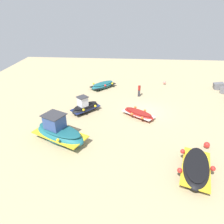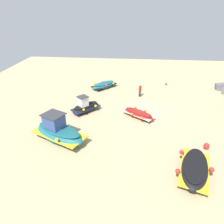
{
  "view_description": "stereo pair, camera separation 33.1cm",
  "coord_description": "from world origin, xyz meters",
  "views": [
    {
      "loc": [
        21.26,
        -2.08,
        10.91
      ],
      "look_at": [
        2.17,
        -3.64,
        0.9
      ],
      "focal_mm": 33.66,
      "sensor_mm": 36.0,
      "label": 1
    },
    {
      "loc": [
        21.23,
        -1.75,
        10.91
      ],
      "look_at": [
        2.17,
        -3.64,
        0.9
      ],
      "focal_mm": 33.66,
      "sensor_mm": 36.0,
      "label": 2
    }
  ],
  "objects": [
    {
      "name": "person_walking",
      "position": [
        -4.23,
        -0.65,
        0.98
      ],
      "size": [
        0.32,
        0.32,
        1.7
      ],
      "rotation": [
        0.0,
        0.0,
        5.92
      ],
      "color": "#2D2D38",
      "rests_on": "ground_plane"
    },
    {
      "name": "mooring_buoy_0",
      "position": [
        -9.08,
        3.31,
        0.31
      ],
      "size": [
        0.42,
        0.42,
        0.53
      ],
      "color": "#3F3F42",
      "rests_on": "ground_plane"
    },
    {
      "name": "fishing_boat_1",
      "position": [
        1.33,
        -0.88,
        0.37
      ],
      "size": [
        3.23,
        3.73,
        0.74
      ],
      "rotation": [
        0.0,
        0.0,
        0.94
      ],
      "color": "maroon",
      "rests_on": "ground_plane"
    },
    {
      "name": "fishing_boat_4",
      "position": [
        9.44,
        2.94,
        0.52
      ],
      "size": [
        4.74,
        3.07,
        1.11
      ],
      "rotation": [
        0.0,
        0.0,
        2.84
      ],
      "color": "black",
      "rests_on": "ground_plane"
    },
    {
      "name": "fishing_boat_2",
      "position": [
        6.32,
        -7.93,
        0.87
      ],
      "size": [
        4.04,
        5.42,
        2.54
      ],
      "rotation": [
        0.0,
        0.0,
        4.26
      ],
      "color": "#1E6670",
      "rests_on": "ground_plane"
    },
    {
      "name": "mooring_buoy_1",
      "position": [
        6.38,
        4.67,
        0.34
      ],
      "size": [
        0.49,
        0.49,
        0.59
      ],
      "color": "#3F3F42",
      "rests_on": "ground_plane"
    },
    {
      "name": "ground_plane",
      "position": [
        0.0,
        0.0,
        0.0
      ],
      "size": [
        49.75,
        49.75,
        0.0
      ],
      "primitive_type": "plane",
      "color": "tan"
    },
    {
      "name": "fishing_boat_3",
      "position": [
        0.67,
        -6.76,
        0.62
      ],
      "size": [
        3.42,
        3.29,
        1.98
      ],
      "rotation": [
        0.0,
        0.0,
        5.54
      ],
      "color": "black",
      "rests_on": "ground_plane"
    },
    {
      "name": "fishing_boat_0",
      "position": [
        -6.92,
        -5.68,
        0.41
      ],
      "size": [
        3.89,
        3.72,
        0.84
      ],
      "rotation": [
        0.0,
        0.0,
        5.55
      ],
      "color": "#1E6670",
      "rests_on": "ground_plane"
    }
  ]
}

